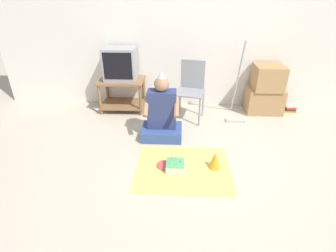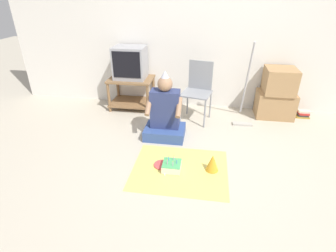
{
  "view_description": "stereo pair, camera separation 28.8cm",
  "coord_description": "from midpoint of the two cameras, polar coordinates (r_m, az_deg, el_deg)",
  "views": [
    {
      "loc": [
        -0.26,
        -2.21,
        1.79
      ],
      "look_at": [
        -0.39,
        0.5,
        0.35
      ],
      "focal_mm": 28.0,
      "sensor_mm": 36.0,
      "label": 1
    },
    {
      "loc": [
        0.02,
        -2.18,
        1.79
      ],
      "look_at": [
        -0.39,
        0.5,
        0.35
      ],
      "focal_mm": 28.0,
      "sensor_mm": 36.0,
      "label": 2
    }
  ],
  "objects": [
    {
      "name": "ground_plane",
      "position": [
        2.84,
        4.65,
        -11.3
      ],
      "size": [
        16.0,
        16.0,
        0.0
      ],
      "primitive_type": "plane",
      "color": "#BCB29E"
    },
    {
      "name": "wall_back",
      "position": [
        4.25,
        4.65,
        20.9
      ],
      "size": [
        6.4,
        0.06,
        2.55
      ],
      "color": "silver",
      "rests_on": "ground_plane"
    },
    {
      "name": "tv_stand",
      "position": [
        4.34,
        -11.75,
        7.29
      ],
      "size": [
        0.7,
        0.51,
        0.51
      ],
      "color": "olive",
      "rests_on": "ground_plane"
    },
    {
      "name": "tv",
      "position": [
        4.22,
        -12.29,
        13.08
      ],
      "size": [
        0.48,
        0.41,
        0.49
      ],
      "color": "#99999E",
      "rests_on": "tv_stand"
    },
    {
      "name": "folding_chair",
      "position": [
        3.9,
        2.94,
        8.56
      ],
      "size": [
        0.48,
        0.47,
        0.86
      ],
      "color": "gray",
      "rests_on": "ground_plane"
    },
    {
      "name": "cardboard_box_stack",
      "position": [
        4.36,
        18.74,
        7.38
      ],
      "size": [
        0.55,
        0.44,
        0.76
      ],
      "color": "#A87F51",
      "rests_on": "ground_plane"
    },
    {
      "name": "dust_mop",
      "position": [
        4.0,
        12.75,
        6.09
      ],
      "size": [
        0.28,
        0.46,
        1.19
      ],
      "color": "#B2ADA3",
      "rests_on": "ground_plane"
    },
    {
      "name": "book_pile",
      "position": [
        4.65,
        23.42,
        3.53
      ],
      "size": [
        0.2,
        0.15,
        0.11
      ],
      "color": "#A88933",
      "rests_on": "ground_plane"
    },
    {
      "name": "person_seated",
      "position": [
        3.43,
        -3.75,
        2.23
      ],
      "size": [
        0.53,
        0.41,
        0.9
      ],
      "color": "#334C8C",
      "rests_on": "ground_plane"
    },
    {
      "name": "party_cloth",
      "position": [
        2.96,
        0.53,
        -9.29
      ],
      "size": [
        1.05,
        0.88,
        0.01
      ],
      "color": "#EAD666",
      "rests_on": "ground_plane"
    },
    {
      "name": "birthday_cake",
      "position": [
        2.92,
        -1.25,
        -8.71
      ],
      "size": [
        0.2,
        0.2,
        0.15
      ],
      "color": "#F4E0C6",
      "rests_on": "party_cloth"
    },
    {
      "name": "party_hat_blue",
      "position": [
        2.94,
        7.46,
        -7.4
      ],
      "size": [
        0.14,
        0.14,
        0.19
      ],
      "color": "gold",
      "rests_on": "party_cloth"
    },
    {
      "name": "paper_plate",
      "position": [
        3.0,
        -3.47,
        -8.57
      ],
      "size": [
        0.19,
        0.19,
        0.01
      ],
      "color": "#D84C4C",
      "rests_on": "party_cloth"
    },
    {
      "name": "plastic_spoon_near",
      "position": [
        2.93,
        -3.08,
        -9.55
      ],
      "size": [
        0.06,
        0.14,
        0.01
      ],
      "color": "white",
      "rests_on": "party_cloth"
    }
  ]
}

